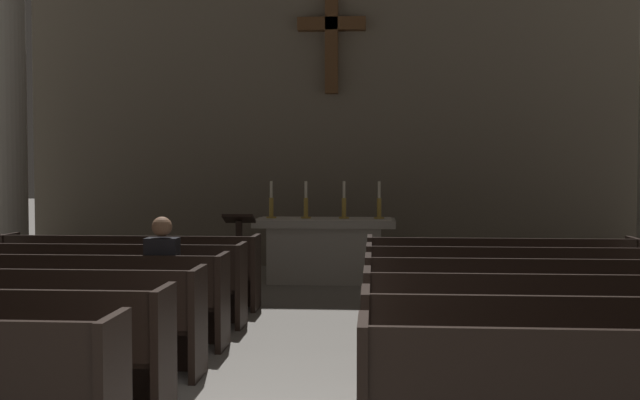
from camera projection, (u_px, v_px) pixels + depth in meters
The scene contains 18 objects.
pew_left_row_3 at pixel (14, 320), 6.65m from camera, with size 3.29×0.50×0.95m.
pew_left_row_4 at pixel (64, 299), 7.70m from camera, with size 3.29×0.50×0.95m.
pew_left_row_5 at pixel (101, 284), 8.76m from camera, with size 3.29×0.50×0.95m.
pew_left_row_6 at pixel (131, 271), 9.82m from camera, with size 3.29×0.50×0.95m.
pew_right_row_2 at pixel (601, 360), 5.25m from camera, with size 3.29×0.50×0.95m.
pew_right_row_3 at pixel (563, 328), 6.31m from camera, with size 3.29×0.50×0.95m.
pew_right_row_4 at pixel (536, 305), 7.37m from camera, with size 3.29×0.50×0.95m.
pew_right_row_5 at pixel (516, 288), 8.43m from camera, with size 3.29×0.50×0.95m.
pew_right_row_6 at pixel (500, 275), 9.48m from camera, with size 3.29×0.50×0.95m.
column_left_second at pixel (2, 81), 11.96m from camera, with size 1.07×1.07×6.49m.
altar at pixel (325, 249), 12.06m from camera, with size 2.20×0.90×1.01m.
candlestick_outer_left at pixel (271, 207), 12.09m from camera, with size 0.16×0.16×0.59m.
candlestick_inner_left at pixel (306, 207), 12.06m from camera, with size 0.16×0.16×0.59m.
candlestick_inner_right at pixel (344, 207), 12.01m from camera, with size 0.16×0.16×0.59m.
candlestick_outer_right at pixel (379, 207), 11.97m from camera, with size 0.16×0.16×0.59m.
apse_with_cross at pixel (332, 63), 14.01m from camera, with size 11.21×0.48×7.46m.
lectern at pixel (239, 256), 10.95m from camera, with size 0.44×0.36×1.15m.
lone_worshipper at pixel (165, 279), 7.66m from camera, with size 0.32×0.43×1.32m.
Camera 1 is at (0.79, -4.31, 1.79)m, focal length 43.02 mm.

